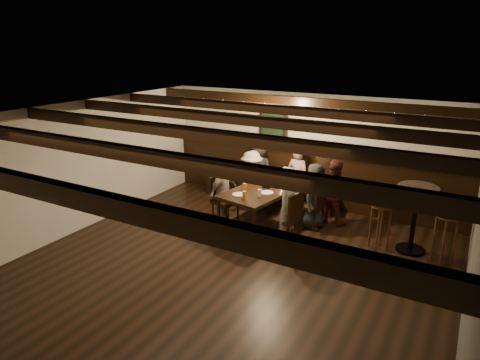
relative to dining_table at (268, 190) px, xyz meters
The scene contains 27 objects.
room 0.39m from the dining_table, 102.94° to the left, with size 7.00×7.00×7.00m.
dining_table is the anchor object (origin of this frame).
chair_left_near 0.95m from the dining_table, 138.20° to the left, with size 0.49×0.49×0.94m.
chair_left_far 0.95m from the dining_table, 157.77° to the right, with size 0.49×0.49×0.94m.
chair_right_near 0.96m from the dining_table, 22.26° to the left, with size 0.47×0.47×0.89m.
chair_right_far 0.95m from the dining_table, 41.78° to the right, with size 0.51×0.51×0.97m.
person_bench_left 1.27m from the dining_table, 125.21° to the left, with size 0.68×0.44×1.40m, color black.
person_bench_centre 1.05m from the dining_table, 80.21° to the left, with size 0.50×0.33×1.37m, color gray.
person_bench_right 1.27m from the dining_table, 35.21° to the left, with size 0.62×0.48×1.28m, color #52201C.
person_left_near 0.88m from the dining_table, 139.25° to the left, with size 0.82×0.47×1.27m, color #BAA69D.
person_left_far 0.88m from the dining_table, 158.82° to the right, with size 0.74×0.31×1.26m, color gray.
person_right_near 0.88m from the dining_table, 21.18° to the left, with size 0.62×0.40×1.27m, color black.
person_right_far 0.87m from the dining_table, 40.75° to the right, with size 0.51×0.34×1.40m, color #ABA591.
pint_a 0.77m from the dining_table, 102.01° to the left, with size 0.07×0.07×0.14m, color #BF7219.
pint_b 0.71m from the dining_table, 59.17° to the left, with size 0.07×0.07×0.14m, color #BF7219.
pint_c 0.34m from the dining_table, 151.78° to the left, with size 0.07×0.07×0.14m, color #BF7219.
pint_d 0.38m from the dining_table, 23.90° to the left, with size 0.07×0.07×0.14m, color silver.
pint_e 0.52m from the dining_table, 125.84° to the right, with size 0.07×0.07×0.14m, color #BF7219.
pint_f 0.60m from the dining_table, 79.80° to the right, with size 0.07×0.07×0.14m, color silver.
pint_g 0.81m from the dining_table, 96.21° to the right, with size 0.07×0.07×0.14m, color #BF7219.
plate_near 0.72m from the dining_table, 111.88° to the right, with size 0.24×0.24×0.01m, color white.
plate_far 0.36m from the dining_table, 68.82° to the right, with size 0.24×0.24×0.01m, color white.
condiment_caddy 0.13m from the dining_table, 99.79° to the right, with size 0.15×0.10×0.12m, color black.
candle 0.34m from the dining_table, 58.41° to the left, with size 0.05×0.05×0.05m, color beige.
high_top_table 2.61m from the dining_table, ahead, with size 0.65×0.65×1.16m.
bar_stool_left 2.12m from the dining_table, ahead, with size 0.37×0.39×1.18m.
bar_stool_right 3.12m from the dining_table, ahead, with size 0.41×0.42×1.18m.
Camera 1 is at (3.06, -4.89, 3.41)m, focal length 32.00 mm.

